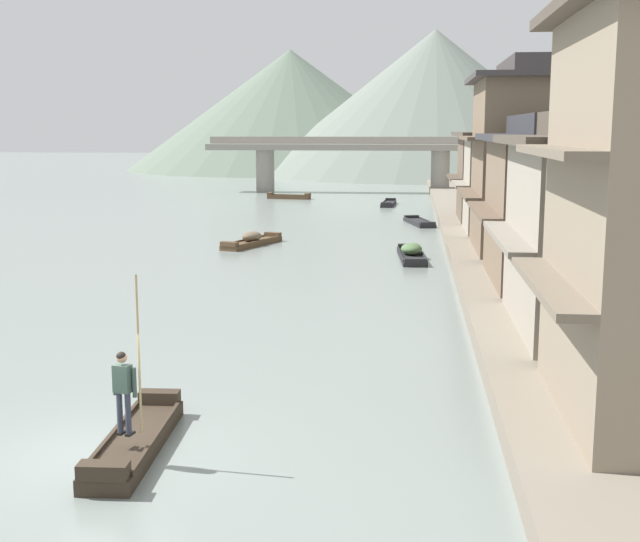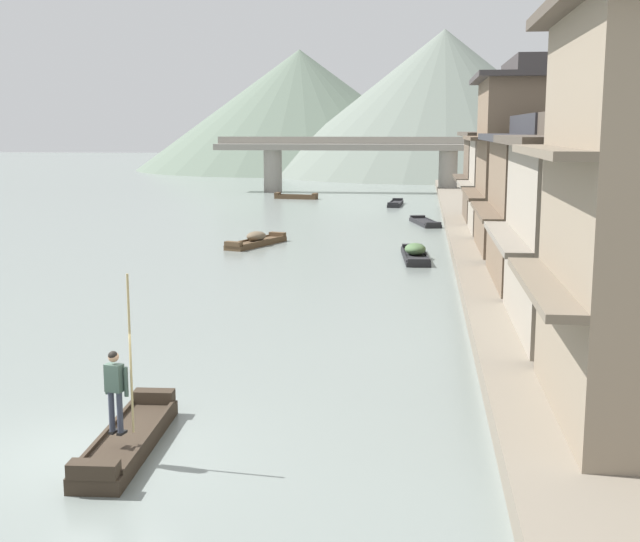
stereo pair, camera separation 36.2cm
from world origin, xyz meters
TOP-DOWN VIEW (x-y plane):
  - ground_plane at (0.00, 0.00)m, footprint 400.00×400.00m
  - riverbank_right at (16.60, 30.00)m, footprint 18.00×110.00m
  - boat_foreground_poled at (0.50, 0.29)m, footprint 1.20×4.38m
  - boatman_person at (0.56, -0.37)m, footprint 0.57×0.31m
  - boat_moored_nearest at (-5.05, 59.27)m, footprint 3.96×1.57m
  - boat_moored_second at (3.99, 53.74)m, footprint 1.21×4.59m
  - boat_moored_third at (-2.66, 29.02)m, footprint 2.64×4.83m
  - boat_moored_far at (5.85, 25.34)m, footprint 1.50×5.24m
  - boat_midriver_drifting at (6.35, 40.23)m, footprint 2.14×4.71m
  - house_waterfront_second at (11.02, 9.18)m, footprint 5.58×7.94m
  - house_waterfront_tall at (10.83, 16.84)m, footprint 5.20×7.94m
  - house_waterfront_narrow at (11.58, 25.23)m, footprint 6.72×7.78m
  - house_waterfront_far at (11.53, 32.31)m, footprint 6.61×6.15m
  - house_waterfront_end at (11.25, 38.77)m, footprint 6.05×6.91m
  - stone_bridge at (0.00, 67.38)m, footprint 28.62×2.40m
  - hill_far_west at (-17.61, 132.29)m, footprint 41.74×41.74m
  - hill_far_centre at (-12.94, 115.63)m, footprint 50.46×50.46m
  - hill_far_east at (8.84, 104.19)m, footprint 50.19×50.19m

SIDE VIEW (x-z plane):
  - ground_plane at x=0.00m, z-range 0.00..0.00m
  - boat_midriver_drifting at x=6.35m, z-range -0.06..0.32m
  - boat_moored_second at x=3.99m, z-range -0.07..0.36m
  - boat_moored_nearest at x=-5.05m, z-range -0.09..0.45m
  - boat_foreground_poled at x=0.50m, z-range -0.10..0.47m
  - boat_moored_far at x=5.85m, z-range -0.12..0.64m
  - boat_moored_third at x=-2.66m, z-range -0.12..0.64m
  - riverbank_right at x=16.60m, z-range 0.00..0.56m
  - boatman_person at x=0.56m, z-range 0.06..3.10m
  - house_waterfront_second at x=11.02m, z-range 0.48..6.62m
  - house_waterfront_tall at x=10.83m, z-range 0.49..6.63m
  - house_waterfront_end at x=11.25m, z-range 0.49..6.63m
  - house_waterfront_far at x=11.53m, z-range 0.49..6.63m
  - stone_bridge at x=0.00m, z-range 0.91..6.33m
  - house_waterfront_narrow at x=11.58m, z-range 0.48..9.22m
  - hill_far_west at x=-17.61m, z-range 0.00..17.93m
  - hill_far_centre at x=-12.94m, z-range 0.00..18.20m
  - hill_far_east at x=8.84m, z-range 0.00..19.65m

